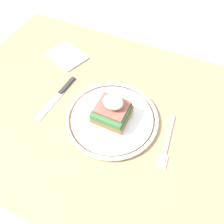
{
  "coord_description": "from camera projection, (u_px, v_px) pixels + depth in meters",
  "views": [
    {
      "loc": [
        -0.16,
        0.33,
        1.26
      ],
      "look_at": [
        -0.02,
        0.02,
        0.78
      ],
      "focal_mm": 35.0,
      "sensor_mm": 36.0,
      "label": 1
    }
  ],
  "objects": [
    {
      "name": "ground_plane",
      "position": [
        111.0,
        188.0,
        1.24
      ],
      "size": [
        6.0,
        6.0,
        0.0
      ],
      "primitive_type": "plane",
      "color": "#B2ADA3"
    },
    {
      "name": "dining_table",
      "position": [
        110.0,
        134.0,
        0.74
      ],
      "size": [
        1.0,
        0.67,
        0.74
      ],
      "color": "tan",
      "rests_on": "ground_plane"
    },
    {
      "name": "plate",
      "position": [
        112.0,
        118.0,
        0.61
      ],
      "size": [
        0.26,
        0.26,
        0.02
      ],
      "color": "white",
      "rests_on": "dining_table"
    },
    {
      "name": "sandwich",
      "position": [
        112.0,
        110.0,
        0.58
      ],
      "size": [
        0.1,
        0.13,
        0.08
      ],
      "color": "olive",
      "rests_on": "plate"
    },
    {
      "name": "fork",
      "position": [
        167.0,
        143.0,
        0.57
      ],
      "size": [
        0.03,
        0.16,
        0.0
      ],
      "color": "silver",
      "rests_on": "dining_table"
    },
    {
      "name": "knife",
      "position": [
        60.0,
        94.0,
        0.66
      ],
      "size": [
        0.03,
        0.19,
        0.01
      ],
      "color": "#2D2D2D",
      "rests_on": "dining_table"
    },
    {
      "name": "napkin",
      "position": [
        67.0,
        56.0,
        0.77
      ],
      "size": [
        0.15,
        0.13,
        0.01
      ],
      "primitive_type": "cube",
      "rotation": [
        0.0,
        0.0,
        -0.34
      ],
      "color": "silver",
      "rests_on": "dining_table"
    }
  ]
}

